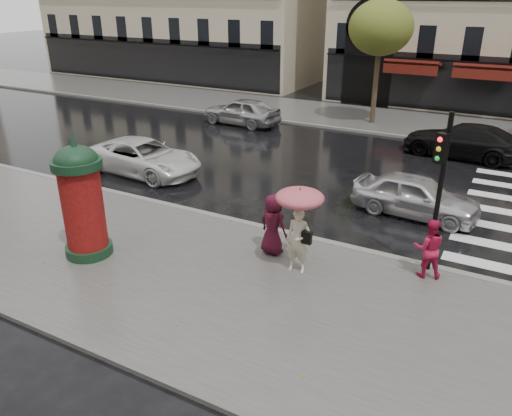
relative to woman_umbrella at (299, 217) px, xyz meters
The scene contains 15 objects.
ground 2.21m from the woman_umbrella, 132.90° to the right, with size 160.00×160.00×0.00m, color black.
near_sidewalk 2.44m from the woman_umbrella, 122.03° to the right, with size 90.00×7.00×0.12m, color #474744.
far_sidewalk 18.07m from the woman_umbrella, 93.05° to the left, with size 90.00×6.00×0.12m, color #474744.
near_kerb 2.73m from the woman_umbrella, 115.91° to the left, with size 90.00×0.25×0.14m, color slate.
far_kerb 15.09m from the woman_umbrella, 93.66° to the left, with size 90.00×0.25×0.14m, color slate.
tree_far_left 17.57m from the woman_umbrella, 99.88° to the left, with size 3.40×3.40×6.64m.
woman_umbrella is the anchor object (origin of this frame).
woman_red 3.43m from the woman_umbrella, 24.24° to the left, with size 0.78×0.61×1.61m, color #BB1741.
man_burgundy 1.37m from the woman_umbrella, 150.46° to the left, with size 0.86×0.56×1.77m, color #430D1E.
morris_column 5.91m from the woman_umbrella, 160.85° to the right, with size 1.33×1.33×3.58m.
traffic_light 3.59m from the woman_umbrella, 29.39° to the left, with size 0.32×0.42×4.24m.
car_silver 5.82m from the woman_umbrella, 70.83° to the left, with size 1.67×4.15×1.42m, color silver.
car_white 9.96m from the woman_umbrella, 153.82° to the left, with size 2.33×5.05×1.40m, color silver.
car_black 13.26m from the woman_umbrella, 79.74° to the left, with size 2.12×5.22×1.52m, color black.
car_far_silver 16.43m from the woman_umbrella, 125.12° to the left, with size 1.80×4.47×1.52m, color #ABAAAF.
Camera 1 is at (5.49, -9.64, 6.98)m, focal length 35.00 mm.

